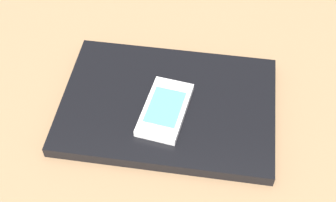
% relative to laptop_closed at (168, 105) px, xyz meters
% --- Properties ---
extents(desk_surface, '(1.20, 0.80, 0.03)m').
position_rel_laptop_closed_xyz_m(desk_surface, '(0.07, -0.06, -0.02)').
color(desk_surface, '#9E7751').
rests_on(desk_surface, ground).
extents(laptop_closed, '(0.35, 0.26, 0.02)m').
position_rel_laptop_closed_xyz_m(laptop_closed, '(0.00, 0.00, 0.00)').
color(laptop_closed, black).
rests_on(laptop_closed, desk_surface).
extents(cell_phone_on_laptop, '(0.09, 0.13, 0.01)m').
position_rel_laptop_closed_xyz_m(cell_phone_on_laptop, '(0.00, 0.02, 0.02)').
color(cell_phone_on_laptop, silver).
rests_on(cell_phone_on_laptop, laptop_closed).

